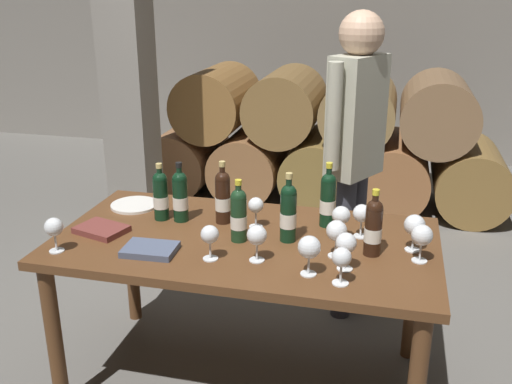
# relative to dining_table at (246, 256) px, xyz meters

# --- Properties ---
(ground_plane) EXTENTS (14.00, 14.00, 0.00)m
(ground_plane) POSITION_rel_dining_table_xyz_m (0.00, 0.00, -0.67)
(ground_plane) COLOR #66635E
(cellar_back_wall) EXTENTS (10.00, 0.24, 2.80)m
(cellar_back_wall) POSITION_rel_dining_table_xyz_m (0.00, 4.20, 0.73)
(cellar_back_wall) COLOR gray
(cellar_back_wall) RESTS_ON ground_plane
(barrel_stack) EXTENTS (3.12, 0.90, 1.15)m
(barrel_stack) POSITION_rel_dining_table_xyz_m (0.00, 2.60, -0.13)
(barrel_stack) COLOR #93623D
(barrel_stack) RESTS_ON ground_plane
(stone_pillar) EXTENTS (0.32, 0.32, 2.60)m
(stone_pillar) POSITION_rel_dining_table_xyz_m (-1.30, 1.60, 0.63)
(stone_pillar) COLOR gray
(stone_pillar) RESTS_ON ground_plane
(dining_table) EXTENTS (1.70, 0.90, 0.76)m
(dining_table) POSITION_rel_dining_table_xyz_m (0.00, 0.00, 0.00)
(dining_table) COLOR brown
(dining_table) RESTS_ON ground_plane
(wine_bottle_0) EXTENTS (0.07, 0.07, 0.31)m
(wine_bottle_0) POSITION_rel_dining_table_xyz_m (0.34, 0.23, 0.22)
(wine_bottle_0) COLOR black
(wine_bottle_0) RESTS_ON dining_table
(wine_bottle_1) EXTENTS (0.07, 0.07, 0.29)m
(wine_bottle_1) POSITION_rel_dining_table_xyz_m (-0.35, 0.13, 0.22)
(wine_bottle_1) COLOR black
(wine_bottle_1) RESTS_ON dining_table
(wine_bottle_2) EXTENTS (0.07, 0.07, 0.28)m
(wine_bottle_2) POSITION_rel_dining_table_xyz_m (-0.45, 0.12, 0.21)
(wine_bottle_2) COLOR black
(wine_bottle_2) RESTS_ON dining_table
(wine_bottle_3) EXTENTS (0.07, 0.07, 0.31)m
(wine_bottle_3) POSITION_rel_dining_table_xyz_m (0.19, 0.02, 0.23)
(wine_bottle_3) COLOR black
(wine_bottle_3) RESTS_ON dining_table
(wine_bottle_4) EXTENTS (0.07, 0.07, 0.29)m
(wine_bottle_4) POSITION_rel_dining_table_xyz_m (0.56, -0.03, 0.22)
(wine_bottle_4) COLOR black
(wine_bottle_4) RESTS_ON dining_table
(wine_bottle_5) EXTENTS (0.07, 0.07, 0.30)m
(wine_bottle_5) POSITION_rel_dining_table_xyz_m (-0.15, 0.15, 0.22)
(wine_bottle_5) COLOR black
(wine_bottle_5) RESTS_ON dining_table
(wine_bottle_6) EXTENTS (0.07, 0.07, 0.28)m
(wine_bottle_6) POSITION_rel_dining_table_xyz_m (-0.02, -0.03, 0.21)
(wine_bottle_6) COLOR #19381E
(wine_bottle_6) RESTS_ON dining_table
(wine_glass_0) EXTENTS (0.08, 0.08, 0.16)m
(wine_glass_0) POSITION_rel_dining_table_xyz_m (0.41, 0.09, 0.20)
(wine_glass_0) COLOR white
(wine_glass_0) RESTS_ON dining_table
(wine_glass_1) EXTENTS (0.09, 0.09, 0.16)m
(wine_glass_1) POSITION_rel_dining_table_xyz_m (0.73, 0.05, 0.21)
(wine_glass_1) COLOR white
(wine_glass_1) RESTS_ON dining_table
(wine_glass_2) EXTENTS (0.09, 0.09, 0.16)m
(wine_glass_2) POSITION_rel_dining_table_xyz_m (0.33, -0.27, 0.21)
(wine_glass_2) COLOR white
(wine_glass_2) RESTS_ON dining_table
(wine_glass_3) EXTENTS (0.09, 0.09, 0.16)m
(wine_glass_3) POSITION_rel_dining_table_xyz_m (0.41, -0.09, 0.20)
(wine_glass_3) COLOR white
(wine_glass_3) RESTS_ON dining_table
(wine_glass_4) EXTENTS (0.08, 0.08, 0.15)m
(wine_glass_4) POSITION_rel_dining_table_xyz_m (-0.09, -0.24, 0.20)
(wine_glass_4) COLOR white
(wine_glass_4) RESTS_ON dining_table
(wine_glass_5) EXTENTS (0.08, 0.08, 0.15)m
(wine_glass_5) POSITION_rel_dining_table_xyz_m (0.50, 0.14, 0.20)
(wine_glass_5) COLOR white
(wine_glass_5) RESTS_ON dining_table
(wine_glass_6) EXTENTS (0.07, 0.07, 0.15)m
(wine_glass_6) POSITION_rel_dining_table_xyz_m (0.02, 0.13, 0.20)
(wine_glass_6) COLOR white
(wine_glass_6) RESTS_ON dining_table
(wine_glass_7) EXTENTS (0.08, 0.08, 0.15)m
(wine_glass_7) POSITION_rel_dining_table_xyz_m (-0.75, -0.32, 0.20)
(wine_glass_7) COLOR white
(wine_glass_7) RESTS_ON dining_table
(wine_glass_8) EXTENTS (0.07, 0.07, 0.15)m
(wine_glass_8) POSITION_rel_dining_table_xyz_m (0.46, -0.32, 0.20)
(wine_glass_8) COLOR white
(wine_glass_8) RESTS_ON dining_table
(wine_glass_9) EXTENTS (0.08, 0.08, 0.16)m
(wine_glass_9) POSITION_rel_dining_table_xyz_m (0.10, -0.20, 0.20)
(wine_glass_9) COLOR white
(wine_glass_9) RESTS_ON dining_table
(wine_glass_10) EXTENTS (0.08, 0.08, 0.16)m
(wine_glass_10) POSITION_rel_dining_table_xyz_m (0.46, -0.19, 0.20)
(wine_glass_10) COLOR white
(wine_glass_10) RESTS_ON dining_table
(wine_glass_11) EXTENTS (0.09, 0.09, 0.16)m
(wine_glass_11) POSITION_rel_dining_table_xyz_m (0.75, -0.05, 0.20)
(wine_glass_11) COLOR white
(wine_glass_11) RESTS_ON dining_table
(tasting_notebook) EXTENTS (0.23, 0.17, 0.03)m
(tasting_notebook) POSITION_rel_dining_table_xyz_m (-0.36, -0.24, 0.11)
(tasting_notebook) COLOR #4C5670
(tasting_notebook) RESTS_ON dining_table
(leather_ledger) EXTENTS (0.26, 0.21, 0.03)m
(leather_ledger) POSITION_rel_dining_table_xyz_m (-0.66, -0.09, 0.11)
(leather_ledger) COLOR brown
(leather_ledger) RESTS_ON dining_table
(serving_plate) EXTENTS (0.24, 0.24, 0.01)m
(serving_plate) POSITION_rel_dining_table_xyz_m (-0.65, 0.24, 0.10)
(serving_plate) COLOR white
(serving_plate) RESTS_ON dining_table
(sommelier_presenting) EXTENTS (0.31, 0.44, 1.72)m
(sommelier_presenting) POSITION_rel_dining_table_xyz_m (0.41, 0.75, 0.37)
(sommelier_presenting) COLOR #383842
(sommelier_presenting) RESTS_ON ground_plane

